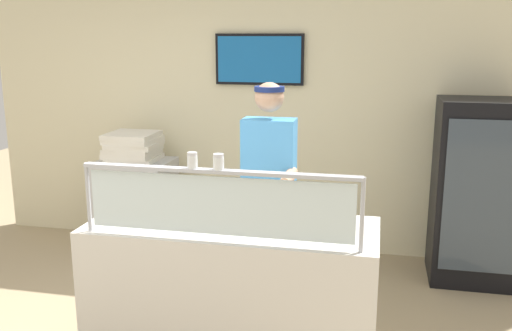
% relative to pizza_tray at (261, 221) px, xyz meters
% --- Properties ---
extents(ground_plane, '(12.00, 12.00, 0.00)m').
position_rel_pizza_tray_xyz_m(ground_plane, '(-0.17, 0.60, -0.97)').
color(ground_plane, tan).
rests_on(ground_plane, ground).
extents(shop_rear_unit, '(6.18, 0.13, 2.70)m').
position_rel_pizza_tray_xyz_m(shop_rear_unit, '(-0.17, 2.13, 0.39)').
color(shop_rear_unit, beige).
rests_on(shop_rear_unit, ground).
extents(serving_counter, '(1.78, 0.70, 0.95)m').
position_rel_pizza_tray_xyz_m(serving_counter, '(-0.17, -0.05, -0.49)').
color(serving_counter, silver).
rests_on(serving_counter, ground).
extents(sneeze_guard, '(1.60, 0.06, 0.41)m').
position_rel_pizza_tray_xyz_m(sneeze_guard, '(-0.17, -0.34, 0.25)').
color(sneeze_guard, '#B2B5BC').
rests_on(sneeze_guard, serving_counter).
extents(pizza_tray, '(0.43, 0.43, 0.04)m').
position_rel_pizza_tray_xyz_m(pizza_tray, '(0.00, 0.00, 0.00)').
color(pizza_tray, '#9EA0A8').
rests_on(pizza_tray, serving_counter).
extents(pizza_server, '(0.15, 0.29, 0.01)m').
position_rel_pizza_tray_xyz_m(pizza_server, '(0.02, -0.02, 0.02)').
color(pizza_server, '#ADAFB7').
rests_on(pizza_server, pizza_tray).
extents(parmesan_shaker, '(0.06, 0.06, 0.09)m').
position_rel_pizza_tray_xyz_m(parmesan_shaker, '(-0.31, -0.34, 0.44)').
color(parmesan_shaker, white).
rests_on(parmesan_shaker, sneeze_guard).
extents(pepper_flake_shaker, '(0.06, 0.06, 0.09)m').
position_rel_pizza_tray_xyz_m(pepper_flake_shaker, '(-0.16, -0.34, 0.44)').
color(pepper_flake_shaker, white).
rests_on(pepper_flake_shaker, sneeze_guard).
extents(worker_figure, '(0.41, 0.50, 1.76)m').
position_rel_pizza_tray_xyz_m(worker_figure, '(-0.08, 0.69, 0.04)').
color(worker_figure, '#23232D').
rests_on(worker_figure, ground).
extents(drink_fridge, '(0.71, 0.62, 1.57)m').
position_rel_pizza_tray_xyz_m(drink_fridge, '(1.52, 1.69, -0.18)').
color(drink_fridge, black).
rests_on(drink_fridge, ground).
extents(prep_shelf, '(0.70, 0.55, 0.92)m').
position_rel_pizza_tray_xyz_m(prep_shelf, '(-1.58, 1.64, -0.51)').
color(prep_shelf, '#B7BABF').
rests_on(prep_shelf, ground).
extents(pizza_box_stack, '(0.48, 0.47, 0.27)m').
position_rel_pizza_tray_xyz_m(pizza_box_stack, '(-1.58, 1.64, 0.09)').
color(pizza_box_stack, silver).
rests_on(pizza_box_stack, prep_shelf).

